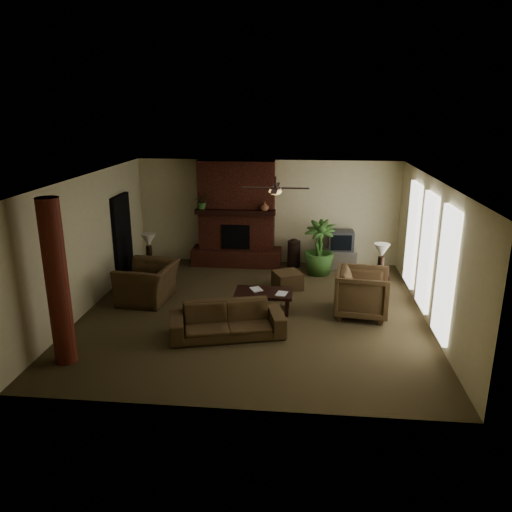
# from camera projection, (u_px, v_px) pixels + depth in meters

# --- Properties ---
(room_shell) EXTENTS (7.00, 7.00, 7.00)m
(room_shell) POSITION_uv_depth(u_px,v_px,m) (254.00, 248.00, 9.93)
(room_shell) COLOR #4C3F26
(room_shell) RESTS_ON ground
(fireplace) EXTENTS (2.40, 0.70, 2.80)m
(fireplace) POSITION_uv_depth(u_px,v_px,m) (237.00, 223.00, 13.14)
(fireplace) COLOR #552316
(fireplace) RESTS_ON ground
(windows) EXTENTS (0.08, 3.65, 2.35)m
(windows) POSITION_uv_depth(u_px,v_px,m) (427.00, 252.00, 9.81)
(windows) COLOR white
(windows) RESTS_ON ground
(log_column) EXTENTS (0.36, 0.36, 2.80)m
(log_column) POSITION_uv_depth(u_px,v_px,m) (57.00, 283.00, 7.92)
(log_column) COLOR maroon
(log_column) RESTS_ON ground
(doorway) EXTENTS (0.10, 1.00, 2.10)m
(doorway) POSITION_uv_depth(u_px,v_px,m) (123.00, 237.00, 12.07)
(doorway) COLOR black
(doorway) RESTS_ON ground
(ceiling_fan) EXTENTS (1.35, 1.35, 0.37)m
(ceiling_fan) POSITION_uv_depth(u_px,v_px,m) (275.00, 190.00, 9.85)
(ceiling_fan) COLOR black
(ceiling_fan) RESTS_ON ceiling
(sofa) EXTENTS (2.20, 1.13, 0.83)m
(sofa) POSITION_uv_depth(u_px,v_px,m) (227.00, 315.00, 9.14)
(sofa) COLOR #4A371F
(sofa) RESTS_ON ground
(armchair_left) EXTENTS (0.94, 1.35, 1.12)m
(armchair_left) POSITION_uv_depth(u_px,v_px,m) (148.00, 276.00, 10.79)
(armchair_left) COLOR #4A371F
(armchair_left) RESTS_ON ground
(armchair_right) EXTENTS (1.10, 1.15, 1.07)m
(armchair_right) POSITION_uv_depth(u_px,v_px,m) (362.00, 291.00, 10.01)
(armchair_right) COLOR #4A371F
(armchair_right) RESTS_ON ground
(coffee_table) EXTENTS (1.20, 0.70, 0.43)m
(coffee_table) POSITION_uv_depth(u_px,v_px,m) (264.00, 294.00, 10.27)
(coffee_table) COLOR black
(coffee_table) RESTS_ON ground
(ottoman) EXTENTS (0.80, 0.80, 0.40)m
(ottoman) POSITION_uv_depth(u_px,v_px,m) (287.00, 280.00, 11.61)
(ottoman) COLOR #4A371F
(ottoman) RESTS_ON ground
(tv_stand) EXTENTS (0.87, 0.53, 0.50)m
(tv_stand) POSITION_uv_depth(u_px,v_px,m) (339.00, 259.00, 13.08)
(tv_stand) COLOR silver
(tv_stand) RESTS_ON ground
(tv) EXTENTS (0.66, 0.55, 0.52)m
(tv) POSITION_uv_depth(u_px,v_px,m) (341.00, 240.00, 12.92)
(tv) COLOR #3C3C3E
(tv) RESTS_ON tv_stand
(floor_vase) EXTENTS (0.34, 0.34, 0.77)m
(floor_vase) POSITION_uv_depth(u_px,v_px,m) (294.00, 251.00, 13.14)
(floor_vase) COLOR black
(floor_vase) RESTS_ON ground
(floor_plant) EXTENTS (1.00, 1.50, 0.78)m
(floor_plant) POSITION_uv_depth(u_px,v_px,m) (319.00, 259.00, 12.56)
(floor_plant) COLOR #365E25
(floor_plant) RESTS_ON ground
(side_table_left) EXTENTS (0.50, 0.50, 0.55)m
(side_table_left) POSITION_uv_depth(u_px,v_px,m) (149.00, 270.00, 12.12)
(side_table_left) COLOR black
(side_table_left) RESTS_ON ground
(lamp_left) EXTENTS (0.37, 0.37, 0.65)m
(lamp_left) POSITION_uv_depth(u_px,v_px,m) (149.00, 242.00, 11.85)
(lamp_left) COLOR black
(lamp_left) RESTS_ON side_table_left
(side_table_right) EXTENTS (0.58, 0.58, 0.55)m
(side_table_right) POSITION_uv_depth(u_px,v_px,m) (378.00, 284.00, 11.17)
(side_table_right) COLOR black
(side_table_right) RESTS_ON ground
(lamp_right) EXTENTS (0.45, 0.45, 0.65)m
(lamp_right) POSITION_uv_depth(u_px,v_px,m) (382.00, 252.00, 11.00)
(lamp_right) COLOR black
(lamp_right) RESTS_ON side_table_right
(mantel_plant) EXTENTS (0.44, 0.48, 0.33)m
(mantel_plant) POSITION_uv_depth(u_px,v_px,m) (202.00, 203.00, 12.83)
(mantel_plant) COLOR #365E25
(mantel_plant) RESTS_ON fireplace
(mantel_vase) EXTENTS (0.28, 0.29, 0.22)m
(mantel_vase) POSITION_uv_depth(u_px,v_px,m) (265.00, 207.00, 12.62)
(mantel_vase) COLOR brown
(mantel_vase) RESTS_ON fireplace
(book_a) EXTENTS (0.21, 0.12, 0.29)m
(book_a) POSITION_uv_depth(u_px,v_px,m) (251.00, 284.00, 10.26)
(book_a) COLOR #999999
(book_a) RESTS_ON coffee_table
(book_b) EXTENTS (0.21, 0.07, 0.29)m
(book_b) POSITION_uv_depth(u_px,v_px,m) (277.00, 287.00, 10.09)
(book_b) COLOR #999999
(book_b) RESTS_ON coffee_table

